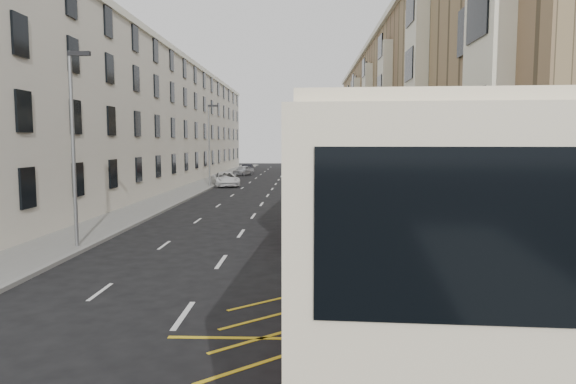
{
  "coord_description": "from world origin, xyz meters",
  "views": [
    {
      "loc": [
        3.15,
        -8.85,
        4.49
      ],
      "look_at": [
        2.57,
        8.57,
        2.79
      ],
      "focal_mm": 32.0,
      "sensor_mm": 36.0,
      "label": 1
    }
  ],
  "objects_px": {
    "street_lamp_far": "(210,141)",
    "pedestrian_near": "(492,349)",
    "double_decker_rear": "(327,187)",
    "car_red": "(318,168)",
    "pedestrian_mid": "(506,286)",
    "white_van": "(225,179)",
    "litter_bin": "(501,381)",
    "pedestrian_far": "(490,280)",
    "double_decker_front": "(393,254)",
    "street_lamp_near": "(74,138)",
    "car_silver": "(243,170)",
    "car_dark": "(247,169)"
  },
  "relations": [
    {
      "from": "street_lamp_far",
      "to": "pedestrian_near",
      "type": "distance_m",
      "value": 44.3
    },
    {
      "from": "double_decker_rear",
      "to": "car_red",
      "type": "relative_size",
      "value": 2.31
    },
    {
      "from": "street_lamp_far",
      "to": "car_red",
      "type": "xyz_separation_m",
      "value": [
        11.38,
        23.87,
        -3.93
      ]
    },
    {
      "from": "pedestrian_mid",
      "to": "white_van",
      "type": "distance_m",
      "value": 41.41
    },
    {
      "from": "litter_bin",
      "to": "car_red",
      "type": "height_order",
      "value": "car_red"
    },
    {
      "from": "pedestrian_mid",
      "to": "pedestrian_far",
      "type": "distance_m",
      "value": 0.42
    },
    {
      "from": "double_decker_rear",
      "to": "white_van",
      "type": "distance_m",
      "value": 27.63
    },
    {
      "from": "double_decker_front",
      "to": "street_lamp_near",
      "type": "bearing_deg",
      "value": 136.99
    },
    {
      "from": "double_decker_front",
      "to": "pedestrian_mid",
      "type": "xyz_separation_m",
      "value": [
        3.4,
        3.41,
        -1.54
      ]
    },
    {
      "from": "pedestrian_mid",
      "to": "double_decker_front",
      "type": "bearing_deg",
      "value": -124.19
    },
    {
      "from": "double_decker_front",
      "to": "street_lamp_far",
      "type": "bearing_deg",
      "value": 108.36
    },
    {
      "from": "pedestrian_near",
      "to": "white_van",
      "type": "relative_size",
      "value": 0.32
    },
    {
      "from": "pedestrian_far",
      "to": "car_red",
      "type": "bearing_deg",
      "value": -71.72
    },
    {
      "from": "street_lamp_far",
      "to": "pedestrian_near",
      "type": "xyz_separation_m",
      "value": [
        12.7,
        -42.28,
        -3.67
      ]
    },
    {
      "from": "double_decker_front",
      "to": "car_silver",
      "type": "distance_m",
      "value": 60.48
    },
    {
      "from": "double_decker_rear",
      "to": "white_van",
      "type": "height_order",
      "value": "double_decker_rear"
    },
    {
      "from": "double_decker_front",
      "to": "pedestrian_far",
      "type": "xyz_separation_m",
      "value": [
        3.02,
        3.45,
        -1.39
      ]
    },
    {
      "from": "litter_bin",
      "to": "white_van",
      "type": "relative_size",
      "value": 0.17
    },
    {
      "from": "double_decker_rear",
      "to": "white_van",
      "type": "relative_size",
      "value": 2.15
    },
    {
      "from": "street_lamp_far",
      "to": "car_red",
      "type": "relative_size",
      "value": 1.65
    },
    {
      "from": "street_lamp_far",
      "to": "pedestrian_near",
      "type": "relative_size",
      "value": 4.87
    },
    {
      "from": "car_silver",
      "to": "double_decker_front",
      "type": "bearing_deg",
      "value": -61.14
    },
    {
      "from": "pedestrian_near",
      "to": "pedestrian_mid",
      "type": "distance_m",
      "value": 4.4
    },
    {
      "from": "litter_bin",
      "to": "pedestrian_far",
      "type": "height_order",
      "value": "pedestrian_far"
    },
    {
      "from": "street_lamp_far",
      "to": "double_decker_rear",
      "type": "xyz_separation_m",
      "value": [
        10.58,
        -25.0,
        -2.39
      ]
    },
    {
      "from": "double_decker_front",
      "to": "double_decker_rear",
      "type": "relative_size",
      "value": 1.1
    },
    {
      "from": "pedestrian_mid",
      "to": "white_van",
      "type": "height_order",
      "value": "pedestrian_mid"
    },
    {
      "from": "car_red",
      "to": "double_decker_rear",
      "type": "bearing_deg",
      "value": 88.25
    },
    {
      "from": "pedestrian_near",
      "to": "white_van",
      "type": "xyz_separation_m",
      "value": [
        -11.33,
        43.29,
        -0.25
      ]
    },
    {
      "from": "car_red",
      "to": "car_silver",
      "type": "bearing_deg",
      "value": 29.22
    },
    {
      "from": "litter_bin",
      "to": "car_dark",
      "type": "relative_size",
      "value": 0.23
    },
    {
      "from": "double_decker_front",
      "to": "double_decker_rear",
      "type": "height_order",
      "value": "double_decker_front"
    },
    {
      "from": "street_lamp_far",
      "to": "white_van",
      "type": "xyz_separation_m",
      "value": [
        1.37,
        1.01,
        -3.91
      ]
    },
    {
      "from": "white_van",
      "to": "car_dark",
      "type": "xyz_separation_m",
      "value": [
        -0.22,
        21.47,
        -0.07
      ]
    },
    {
      "from": "double_decker_front",
      "to": "pedestrian_mid",
      "type": "bearing_deg",
      "value": 48.53
    },
    {
      "from": "street_lamp_near",
      "to": "white_van",
      "type": "distance_m",
      "value": 31.29
    },
    {
      "from": "pedestrian_near",
      "to": "white_van",
      "type": "height_order",
      "value": "pedestrian_near"
    },
    {
      "from": "car_silver",
      "to": "car_red",
      "type": "relative_size",
      "value": 0.82
    },
    {
      "from": "street_lamp_far",
      "to": "pedestrian_far",
      "type": "distance_m",
      "value": 40.9
    },
    {
      "from": "litter_bin",
      "to": "pedestrian_mid",
      "type": "bearing_deg",
      "value": 68.19
    },
    {
      "from": "pedestrian_near",
      "to": "pedestrian_mid",
      "type": "bearing_deg",
      "value": -130.24
    },
    {
      "from": "white_van",
      "to": "car_red",
      "type": "distance_m",
      "value": 24.95
    },
    {
      "from": "double_decker_rear",
      "to": "pedestrian_mid",
      "type": "bearing_deg",
      "value": -69.05
    },
    {
      "from": "car_silver",
      "to": "car_dark",
      "type": "bearing_deg",
      "value": 109.39
    },
    {
      "from": "double_decker_front",
      "to": "car_silver",
      "type": "relative_size",
      "value": 3.09
    },
    {
      "from": "pedestrian_near",
      "to": "pedestrian_far",
      "type": "height_order",
      "value": "pedestrian_far"
    },
    {
      "from": "litter_bin",
      "to": "car_dark",
      "type": "height_order",
      "value": "car_dark"
    },
    {
      "from": "street_lamp_far",
      "to": "car_red",
      "type": "height_order",
      "value": "street_lamp_far"
    },
    {
      "from": "pedestrian_near",
      "to": "street_lamp_near",
      "type": "bearing_deg",
      "value": -60.2
    },
    {
      "from": "pedestrian_near",
      "to": "street_lamp_far",
      "type": "bearing_deg",
      "value": -89.44
    }
  ]
}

